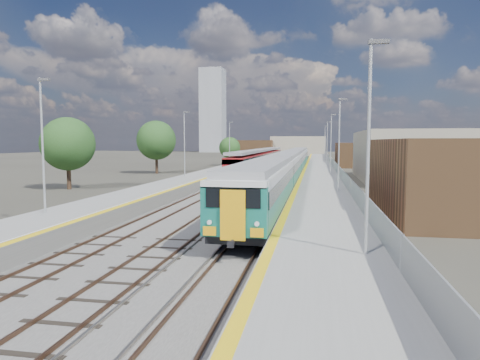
# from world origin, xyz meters

# --- Properties ---
(ground) EXTENTS (320.00, 320.00, 0.00)m
(ground) POSITION_xyz_m (0.00, 50.00, 0.00)
(ground) COLOR #47443A
(ground) RESTS_ON ground
(ballast_bed) EXTENTS (10.50, 155.00, 0.06)m
(ballast_bed) POSITION_xyz_m (-2.25, 52.50, 0.03)
(ballast_bed) COLOR #565451
(ballast_bed) RESTS_ON ground
(tracks) EXTENTS (8.96, 160.00, 0.17)m
(tracks) POSITION_xyz_m (-1.65, 54.18, 0.11)
(tracks) COLOR #4C3323
(tracks) RESTS_ON ground
(platform_right) EXTENTS (4.70, 155.00, 8.52)m
(platform_right) POSITION_xyz_m (5.28, 52.49, 0.54)
(platform_right) COLOR slate
(platform_right) RESTS_ON ground
(platform_left) EXTENTS (4.30, 155.00, 8.52)m
(platform_left) POSITION_xyz_m (-9.05, 52.49, 0.52)
(platform_left) COLOR slate
(platform_left) RESTS_ON ground
(buildings) EXTENTS (72.00, 185.50, 40.00)m
(buildings) POSITION_xyz_m (-18.12, 138.60, 10.70)
(buildings) COLOR brown
(buildings) RESTS_ON ground
(green_train) EXTENTS (2.85, 79.44, 3.14)m
(green_train) POSITION_xyz_m (1.50, 43.14, 2.21)
(green_train) COLOR black
(green_train) RESTS_ON ground
(red_train) EXTENTS (2.79, 56.59, 3.52)m
(red_train) POSITION_xyz_m (-5.50, 67.12, 2.08)
(red_train) COLOR black
(red_train) RESTS_ON ground
(tree_a) EXTENTS (5.60, 5.60, 7.59)m
(tree_a) POSITION_xyz_m (-20.95, 27.62, 4.78)
(tree_a) COLOR #382619
(tree_a) RESTS_ON ground
(tree_b) EXTENTS (6.15, 6.15, 8.33)m
(tree_b) POSITION_xyz_m (-20.05, 50.58, 5.25)
(tree_b) COLOR #382619
(tree_b) RESTS_ON ground
(tree_c) EXTENTS (4.43, 4.43, 6.00)m
(tree_c) POSITION_xyz_m (-13.12, 74.40, 3.78)
(tree_c) COLOR #382619
(tree_c) RESTS_ON ground
(tree_d) EXTENTS (5.05, 5.05, 6.84)m
(tree_d) POSITION_xyz_m (21.72, 64.89, 4.30)
(tree_d) COLOR #382619
(tree_d) RESTS_ON ground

